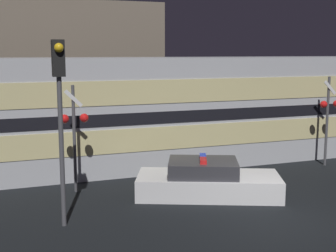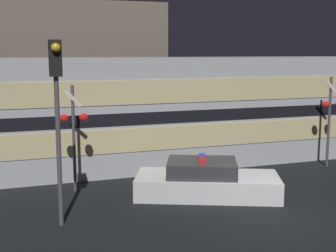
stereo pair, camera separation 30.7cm
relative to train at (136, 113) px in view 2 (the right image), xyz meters
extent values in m
plane|color=black|center=(1.76, -6.79, -2.12)|extent=(120.00, 120.00, 0.00)
cube|color=#B7BABF|center=(0.00, 0.01, 0.00)|extent=(20.96, 3.08, 4.25)
cube|color=black|center=(0.00, -1.55, 0.00)|extent=(20.54, 0.03, 0.42)
cube|color=beige|center=(0.00, -1.55, -0.76)|extent=(19.91, 0.02, 0.85)
cube|color=beige|center=(0.00, -1.55, 0.93)|extent=(19.91, 0.02, 0.85)
cube|color=silver|center=(1.06, -4.41, -1.79)|extent=(4.78, 3.41, 0.67)
cube|color=#333338|center=(0.90, -4.35, -1.23)|extent=(2.58, 2.31, 0.46)
cube|color=red|center=(0.79, -4.60, -0.94)|extent=(0.40, 0.58, 0.12)
cube|color=blue|center=(1.01, -4.09, -0.94)|extent=(0.40, 0.58, 0.12)
cylinder|color=#4C4C51|center=(7.10, -2.41, -0.36)|extent=(0.10, 0.10, 3.52)
sphere|color=red|center=(6.79, -2.55, 0.34)|extent=(0.28, 0.28, 0.28)
cube|color=white|center=(7.10, -2.48, 0.97)|extent=(0.58, 0.03, 0.58)
cylinder|color=#4C4C51|center=(-2.76, -2.53, -0.41)|extent=(0.10, 0.10, 3.44)
sphere|color=red|center=(-3.07, -2.66, 0.28)|extent=(0.28, 0.28, 0.28)
sphere|color=red|center=(-2.46, -2.66, 0.28)|extent=(0.28, 0.28, 0.28)
cube|color=white|center=(-2.76, -2.60, 0.90)|extent=(0.58, 0.03, 0.58)
cylinder|color=#4C4C51|center=(-3.54, -5.44, -0.19)|extent=(0.12, 0.12, 3.86)
cube|color=black|center=(-3.54, -5.44, 2.19)|extent=(0.30, 0.30, 0.90)
sphere|color=gold|center=(-3.54, -5.64, 2.44)|extent=(0.23, 0.23, 0.23)
cube|color=#726656|center=(-1.85, 8.52, 1.38)|extent=(10.68, 4.42, 7.01)
camera|label=1|loc=(-5.01, -17.25, 2.35)|focal=50.00mm
camera|label=2|loc=(-4.72, -17.35, 2.35)|focal=50.00mm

